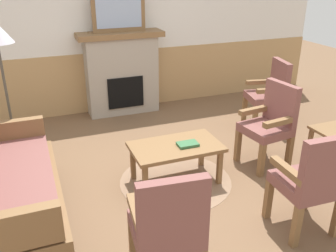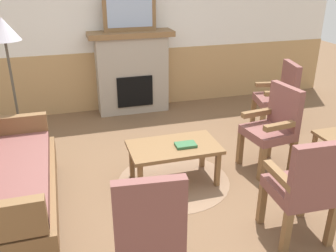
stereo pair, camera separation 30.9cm
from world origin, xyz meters
name	(u,v)px [view 2 (the right image)]	position (x,y,z in m)	size (l,w,h in m)	color
ground_plane	(177,184)	(0.00, 0.00, 0.00)	(14.00, 14.00, 0.00)	brown
wall_back	(127,27)	(0.00, 2.60, 1.31)	(7.20, 0.14, 2.70)	white
fireplace	(132,72)	(0.00, 2.35, 0.65)	(1.30, 0.44, 1.28)	#A39989
framed_picture	(130,12)	(0.00, 2.35, 1.56)	(0.80, 0.04, 0.56)	brown
couch	(10,178)	(-1.64, -0.04, 0.40)	(0.70, 1.80, 0.98)	brown
coffee_table	(174,150)	(-0.02, 0.08, 0.39)	(0.96, 0.56, 0.44)	brown
round_rug	(174,181)	(-0.02, 0.08, 0.00)	(1.23, 1.23, 0.01)	#896B51
book_on_table	(186,145)	(0.10, 0.03, 0.46)	(0.22, 0.14, 0.03)	#33663D
armchair_near_fireplace	(274,125)	(1.17, 0.07, 0.54)	(0.54, 0.54, 0.98)	brown
armchair_by_window_left	(280,94)	(1.83, 1.00, 0.54)	(0.57, 0.57, 0.98)	brown
armchair_front_left	(305,185)	(0.74, -1.12, 0.54)	(0.50, 0.50, 0.98)	brown
armchair_front_center	(148,225)	(-0.61, -1.23, 0.54)	(0.53, 0.53, 0.98)	brown
floor_lamp_by_couch	(5,39)	(-1.63, 1.21, 1.45)	(0.36, 0.36, 1.68)	#332D28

